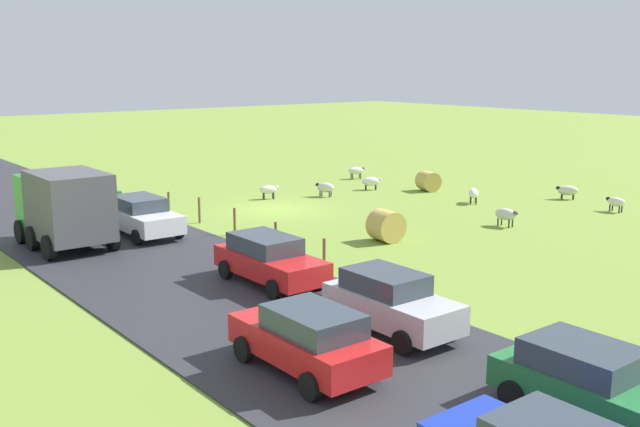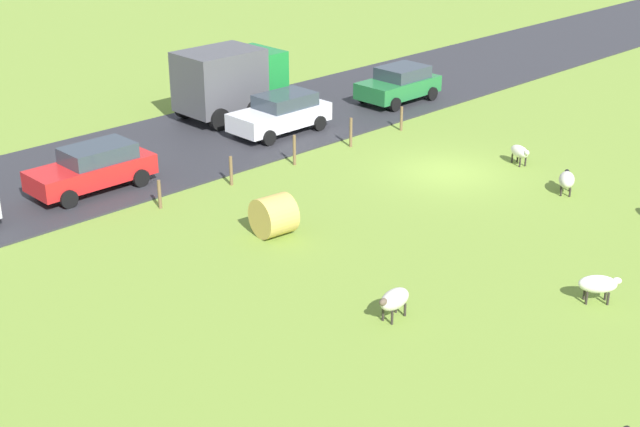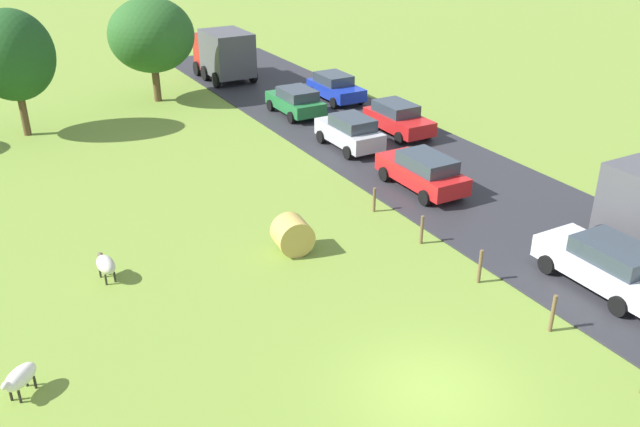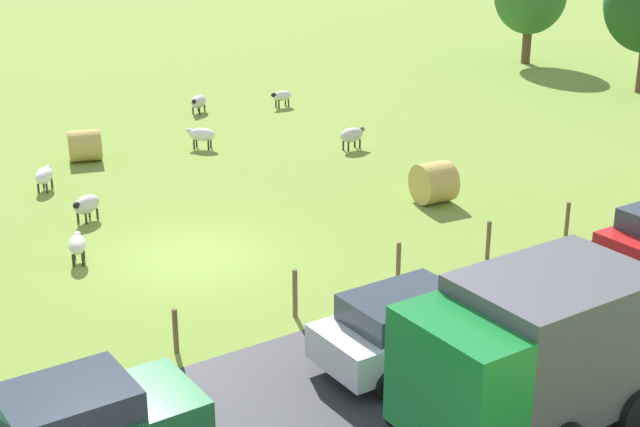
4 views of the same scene
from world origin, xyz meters
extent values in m
plane|color=olive|center=(0.00, 0.00, 0.00)|extent=(160.00, 160.00, 0.00)
cube|color=#2D2D33|center=(9.44, 0.00, 0.03)|extent=(8.00, 80.00, 0.06)
ellipsoid|color=beige|center=(-14.21, 7.46, 0.50)|extent=(1.13, 1.17, 0.54)
ellipsoid|color=black|center=(-13.87, 7.07, 0.62)|extent=(0.31, 0.31, 0.20)
cylinder|color=#2D2823|center=(-13.90, 7.33, 0.15)|extent=(0.07, 0.07, 0.29)
cylinder|color=#2D2823|center=(-14.12, 7.13, 0.15)|extent=(0.07, 0.07, 0.29)
cylinder|color=#2D2823|center=(-14.29, 7.78, 0.15)|extent=(0.07, 0.07, 0.29)
cylinder|color=#2D2823|center=(-14.52, 7.58, 0.15)|extent=(0.07, 0.07, 0.29)
ellipsoid|color=white|center=(-9.20, 5.07, 0.55)|extent=(1.11, 1.08, 0.50)
ellipsoid|color=silver|center=(-9.57, 4.73, 0.67)|extent=(0.31, 0.31, 0.20)
cylinder|color=#2D2823|center=(-9.32, 4.77, 0.18)|extent=(0.07, 0.07, 0.37)
cylinder|color=#2D2823|center=(-9.50, 4.97, 0.18)|extent=(0.07, 0.07, 0.37)
cylinder|color=#2D2823|center=(-8.89, 5.16, 0.18)|extent=(0.07, 0.07, 0.37)
cylinder|color=#2D2823|center=(-9.08, 5.37, 0.18)|extent=(0.07, 0.07, 0.37)
ellipsoid|color=silver|center=(-1.34, -2.71, 0.53)|extent=(1.08, 0.79, 0.46)
ellipsoid|color=silver|center=(-1.77, -2.53, 0.63)|extent=(0.31, 0.26, 0.20)
cylinder|color=#2D2823|center=(-1.64, -2.72, 0.18)|extent=(0.07, 0.07, 0.36)
cylinder|color=#2D2823|center=(-1.54, -2.49, 0.18)|extent=(0.07, 0.07, 0.36)
cylinder|color=#2D2823|center=(-1.14, -2.93, 0.18)|extent=(0.07, 0.07, 0.36)
cylinder|color=#2D2823|center=(-1.05, -2.69, 0.18)|extent=(0.07, 0.07, 0.36)
ellipsoid|color=white|center=(-7.78, -1.49, 0.51)|extent=(1.16, 1.02, 0.51)
ellipsoid|color=silver|center=(-8.19, -1.20, 0.62)|extent=(0.32, 0.30, 0.20)
cylinder|color=#2D2823|center=(-8.10, -1.44, 0.16)|extent=(0.07, 0.07, 0.32)
cylinder|color=#2D2823|center=(-7.94, -1.21, 0.16)|extent=(0.07, 0.07, 0.32)
cylinder|color=#2D2823|center=(-7.62, -1.77, 0.16)|extent=(0.07, 0.07, 0.32)
cylinder|color=#2D2823|center=(-7.46, -1.54, 0.16)|extent=(0.07, 0.07, 0.32)
ellipsoid|color=beige|center=(-5.94, 9.71, 0.57)|extent=(0.63, 1.09, 0.54)
ellipsoid|color=brown|center=(-5.99, 10.21, 0.69)|extent=(0.20, 0.28, 0.20)
cylinder|color=#2D2823|center=(-6.12, 9.99, 0.19)|extent=(0.07, 0.07, 0.37)
cylinder|color=#2D2823|center=(-5.82, 10.01, 0.19)|extent=(0.07, 0.07, 0.37)
cylinder|color=#2D2823|center=(-6.06, 9.41, 0.19)|extent=(0.07, 0.07, 0.37)
cylinder|color=#2D2823|center=(-5.77, 9.44, 0.19)|extent=(0.07, 0.07, 0.37)
ellipsoid|color=silver|center=(-13.03, 11.00, 0.51)|extent=(0.46, 0.92, 0.45)
ellipsoid|color=black|center=(-13.03, 10.56, 0.61)|extent=(0.18, 0.26, 0.20)
cylinder|color=#2D2823|center=(-12.91, 10.75, 0.17)|extent=(0.07, 0.07, 0.34)
cylinder|color=#2D2823|center=(-13.15, 10.74, 0.17)|extent=(0.07, 0.07, 0.34)
cylinder|color=#2D2823|center=(-12.91, 11.25, 0.17)|extent=(0.07, 0.07, 0.34)
cylinder|color=#2D2823|center=(-13.16, 11.25, 0.17)|extent=(0.07, 0.07, 0.34)
ellipsoid|color=beige|center=(-4.26, -1.35, 0.53)|extent=(0.99, 1.13, 0.55)
ellipsoid|color=black|center=(-4.01, -1.75, 0.65)|extent=(0.29, 0.32, 0.20)
cylinder|color=#2D2823|center=(-3.99, -1.50, 0.16)|extent=(0.07, 0.07, 0.32)
cylinder|color=#2D2823|center=(-4.25, -1.66, 0.16)|extent=(0.07, 0.07, 0.32)
cylinder|color=#2D2823|center=(-4.28, -1.03, 0.16)|extent=(0.07, 0.07, 0.32)
cylinder|color=#2D2823|center=(-4.53, -1.19, 0.16)|extent=(0.07, 0.07, 0.32)
cylinder|color=tan|center=(0.30, 8.45, 0.66)|extent=(1.43, 1.25, 1.32)
cylinder|color=tan|center=(-10.19, 0.83, 0.57)|extent=(1.41, 1.41, 1.14)
cylinder|color=brown|center=(-14.03, 27.16, 1.05)|extent=(0.48, 0.48, 2.11)
cylinder|color=brown|center=(4.66, -2.67, 0.53)|extent=(0.12, 0.12, 1.05)
cylinder|color=brown|center=(4.66, 0.44, 0.61)|extent=(0.12, 0.12, 1.22)
cylinder|color=brown|center=(4.66, 3.56, 0.60)|extent=(0.12, 0.12, 1.20)
cylinder|color=brown|center=(4.66, 6.68, 0.55)|extent=(0.12, 0.12, 1.11)
cylinder|color=brown|center=(4.66, 9.80, 0.51)|extent=(0.12, 0.12, 1.02)
cube|color=#197F33|center=(11.21, -0.40, 1.69)|extent=(2.49, 1.20, 2.30)
cube|color=#4C4C51|center=(11.21, 1.98, 1.84)|extent=(2.49, 3.55, 2.61)
cylinder|color=black|center=(9.96, -0.40, 0.54)|extent=(0.30, 0.96, 0.96)
cylinder|color=black|center=(9.96, 1.09, 0.54)|extent=(0.30, 0.96, 0.96)
cylinder|color=black|center=(12.46, 3.04, 0.54)|extent=(0.30, 0.96, 0.96)
cylinder|color=black|center=(9.96, 3.04, 0.54)|extent=(0.30, 0.96, 0.96)
cube|color=#333D47|center=(7.61, -6.10, 1.41)|extent=(1.74, 2.24, 0.56)
cylinder|color=black|center=(6.62, -4.47, 0.38)|extent=(0.22, 0.64, 0.64)
cube|color=silver|center=(7.92, 1.42, 0.76)|extent=(1.89, 4.40, 0.76)
cube|color=#333D47|center=(7.92, 1.09, 1.42)|extent=(1.66, 2.42, 0.56)
cylinder|color=black|center=(6.98, 2.85, 0.38)|extent=(0.22, 0.64, 0.64)
cylinder|color=black|center=(8.87, 2.85, 0.38)|extent=(0.22, 0.64, 0.64)
cylinder|color=black|center=(6.98, -0.01, 0.38)|extent=(0.22, 0.64, 0.64)
cylinder|color=black|center=(8.87, -0.01, 0.38)|extent=(0.22, 0.64, 0.64)
cylinder|color=black|center=(6.72, 9.20, 0.38)|extent=(0.22, 0.64, 0.64)
camera|label=1|loc=(20.89, 30.27, 7.27)|focal=41.27mm
camera|label=2|loc=(-19.58, 25.62, 11.93)|focal=50.53mm
camera|label=3|loc=(-9.28, -10.58, 11.72)|focal=38.08mm
camera|label=4|loc=(21.64, -10.23, 10.14)|focal=52.43mm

